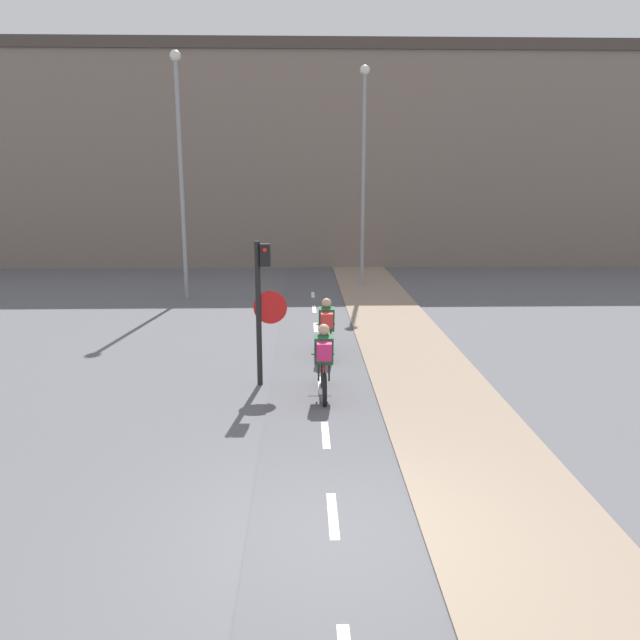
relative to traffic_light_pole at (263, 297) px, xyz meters
name	(u,v)px	position (x,y,z in m)	size (l,w,h in m)	color
ground_plane	(335,540)	(1.16, -5.65, -1.82)	(120.00, 120.00, 0.00)	#5B5B60
bike_lane	(335,538)	(1.16, -5.64, -1.81)	(2.07, 60.00, 0.02)	#56565B
sidewalk_strip	(524,535)	(3.39, -5.65, -1.80)	(2.40, 60.00, 0.05)	gray
building_row_background	(309,158)	(1.16, 19.29, 3.23)	(60.00, 5.20, 10.08)	slate
traffic_light_pole	(263,297)	(0.00, 0.00, 0.00)	(0.67, 0.25, 2.93)	black
street_lamp_far	(180,155)	(-3.27, 9.39, 3.04)	(0.36, 0.36, 8.14)	gray
street_lamp_sidewalk	(364,158)	(3.09, 11.72, 3.02)	(0.36, 0.36, 8.10)	gray
cyclist_near	(324,362)	(1.19, -0.77, -1.13)	(0.46, 1.66, 1.44)	black
cyclist_far	(326,329)	(1.35, 1.93, -1.13)	(0.46, 1.61, 1.41)	black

